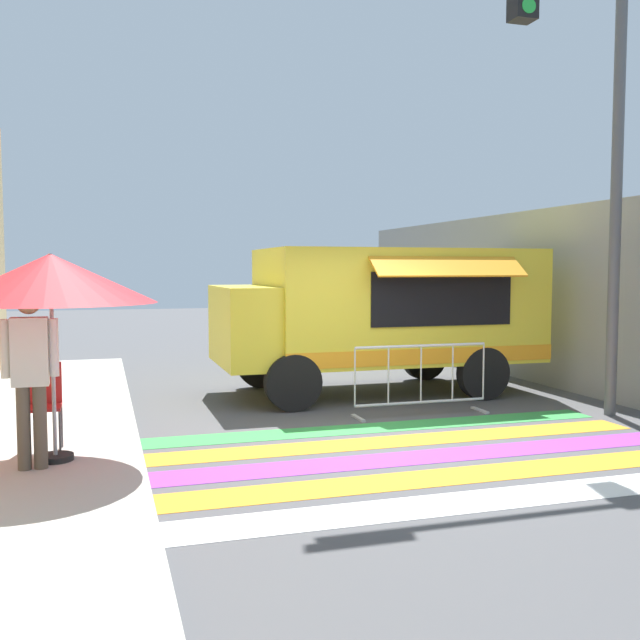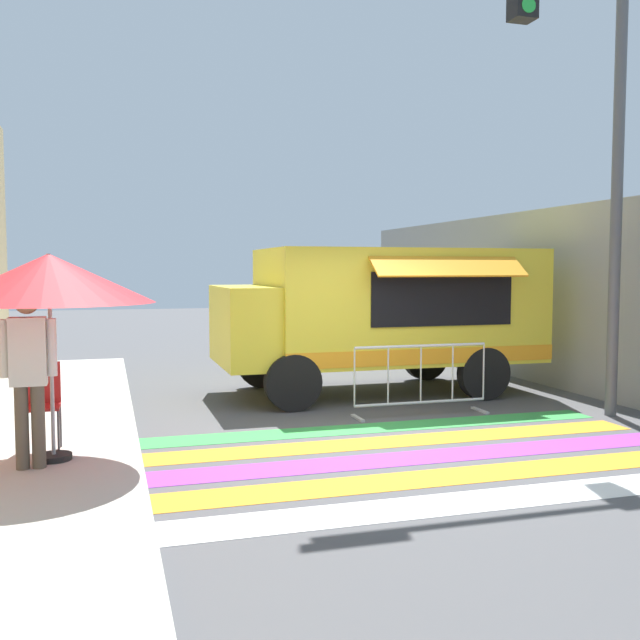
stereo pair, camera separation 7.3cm
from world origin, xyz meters
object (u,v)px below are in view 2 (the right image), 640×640
object	(u,v)px
patio_umbrella	(49,279)
barricade_front	(421,380)
food_truck	(374,309)
folding_chair	(41,398)
traffic_signal_pole	(565,85)
vendor_person	(28,367)

from	to	relation	value
patio_umbrella	barricade_front	bearing A→B (deg)	18.31
food_truck	folding_chair	distance (m)	5.90
patio_umbrella	barricade_front	world-z (taller)	patio_umbrella
traffic_signal_pole	folding_chair	bearing A→B (deg)	-177.07
vendor_person	barricade_front	size ratio (longest dim) A/B	0.86
traffic_signal_pole	vendor_person	size ratio (longest dim) A/B	3.84
patio_umbrella	folding_chair	bearing A→B (deg)	108.17
traffic_signal_pole	vendor_person	world-z (taller)	traffic_signal_pole
folding_chair	barricade_front	xyz separation A→B (m)	(4.99, 1.14, -0.21)
food_truck	traffic_signal_pole	bearing A→B (deg)	-57.72
patio_umbrella	vendor_person	world-z (taller)	patio_umbrella
traffic_signal_pole	barricade_front	world-z (taller)	traffic_signal_pole
patio_umbrella	folding_chair	world-z (taller)	patio_umbrella
food_truck	patio_umbrella	size ratio (longest dim) A/B	2.49
vendor_person	barricade_front	xyz separation A→B (m)	(5.02, 1.86, -0.64)
food_truck	barricade_front	world-z (taller)	food_truck
food_truck	folding_chair	xyz separation A→B (m)	(-5.00, -3.04, -0.70)
traffic_signal_pole	folding_chair	size ratio (longest dim) A/B	7.11
food_truck	barricade_front	size ratio (longest dim) A/B	2.58
patio_umbrella	folding_chair	distance (m)	1.37
vendor_person	folding_chair	bearing A→B (deg)	78.93
patio_umbrella	barricade_front	distance (m)	5.31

